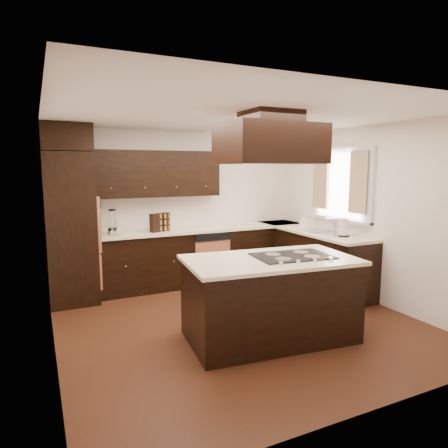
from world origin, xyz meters
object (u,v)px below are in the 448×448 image
(range_hood, at_px, (270,144))
(spice_rack, at_px, (160,222))
(oven_column, at_px, (70,228))
(island, at_px, (270,300))

(range_hood, distance_m, spice_rack, 2.60)
(oven_column, distance_m, range_hood, 3.13)
(island, bearing_deg, range_hood, 118.85)
(island, bearing_deg, spice_rack, 109.94)
(spice_rack, bearing_deg, oven_column, 158.65)
(range_hood, bearing_deg, spice_rack, 103.79)
(oven_column, relative_size, island, 1.18)
(oven_column, distance_m, spice_rack, 1.31)
(island, bearing_deg, oven_column, 135.65)
(island, relative_size, spice_rack, 5.24)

